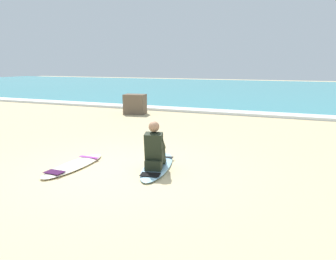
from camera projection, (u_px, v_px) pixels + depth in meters
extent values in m
plane|color=#CCB584|center=(123.00, 171.00, 6.61)|extent=(80.00, 80.00, 0.00)
cube|color=teal|center=(265.00, 90.00, 26.64)|extent=(80.00, 28.00, 0.10)
cube|color=white|center=(224.00, 112.00, 14.29)|extent=(80.00, 0.90, 0.11)
ellipsoid|color=#9ED1E5|center=(157.00, 166.00, 6.82)|extent=(0.96, 2.09, 0.07)
cube|color=black|center=(163.00, 157.00, 7.35)|extent=(0.49, 0.20, 0.01)
cube|color=black|center=(150.00, 174.00, 6.18)|extent=(0.41, 0.32, 0.01)
cube|color=black|center=(154.00, 164.00, 6.45)|extent=(0.38, 0.33, 0.20)
cylinder|color=black|center=(150.00, 154.00, 6.61)|extent=(0.25, 0.43, 0.43)
cylinder|color=black|center=(152.00, 153.00, 6.82)|extent=(0.18, 0.28, 0.42)
cube|color=black|center=(152.00, 161.00, 6.93)|extent=(0.15, 0.24, 0.05)
cylinder|color=black|center=(160.00, 155.00, 6.59)|extent=(0.25, 0.43, 0.43)
cylinder|color=black|center=(163.00, 153.00, 6.79)|extent=(0.18, 0.28, 0.42)
cube|color=black|center=(163.00, 162.00, 6.89)|extent=(0.15, 0.24, 0.05)
cube|color=black|center=(154.00, 147.00, 6.42)|extent=(0.40, 0.37, 0.57)
sphere|color=#A37556|center=(154.00, 127.00, 6.37)|extent=(0.21, 0.21, 0.21)
cylinder|color=black|center=(148.00, 143.00, 6.58)|extent=(0.19, 0.41, 0.31)
cylinder|color=black|center=(162.00, 144.00, 6.54)|extent=(0.19, 0.41, 0.31)
ellipsoid|color=#EFE5C6|center=(74.00, 165.00, 6.87)|extent=(0.55, 1.86, 0.07)
cube|color=purple|center=(89.00, 157.00, 7.33)|extent=(0.48, 0.11, 0.01)
cube|color=#351037|center=(54.00, 172.00, 6.32)|extent=(0.37, 0.25, 0.01)
cube|color=brown|center=(135.00, 104.00, 14.01)|extent=(0.96, 0.74, 0.84)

